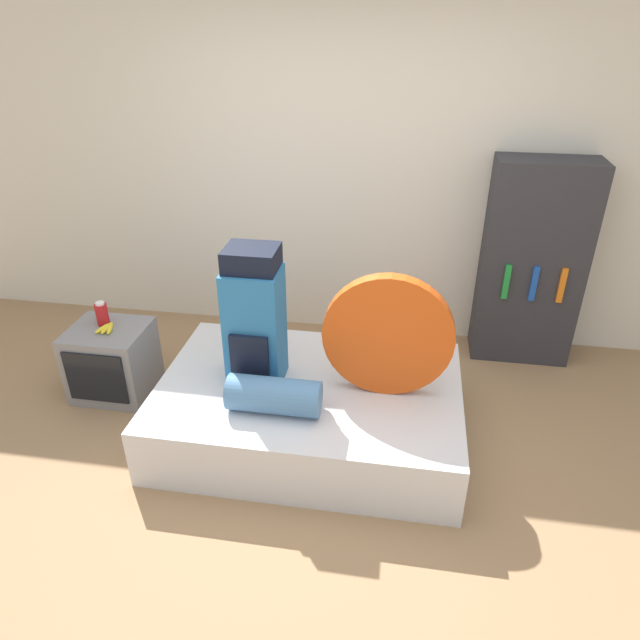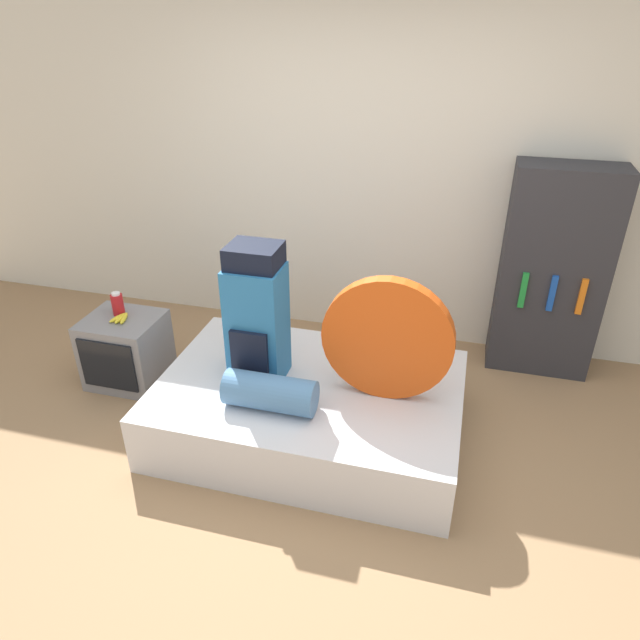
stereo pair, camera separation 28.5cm
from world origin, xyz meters
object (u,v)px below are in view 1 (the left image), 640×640
sleeping_roll (274,395)px  canister (102,314)px  bookshelf (532,264)px  television (112,361)px  backpack (255,319)px  tent_bag (388,336)px

sleeping_roll → canister: canister is taller
canister → bookshelf: (2.89, 0.93, 0.17)m
bookshelf → television: bearing=-160.8°
canister → bookshelf: bookshelf is taller
backpack → television: backpack is taller
television → canister: size_ratio=3.05×
sleeping_roll → bookshelf: size_ratio=0.35×
sleeping_roll → television: sleeping_roll is taller
tent_bag → backpack: bearing=-180.0°
sleeping_roll → canister: 1.44m
backpack → television: (-1.10, 0.21, -0.54)m
bookshelf → backpack: bearing=-145.5°
sleeping_roll → television: size_ratio=1.03×
sleeping_roll → bookshelf: 2.19m
backpack → canister: (-1.14, 0.27, -0.21)m
tent_bag → canister: tent_bag is taller
backpack → sleeping_roll: 0.47m
television → backpack: bearing=-10.8°
television → bookshelf: bearing=19.2°
tent_bag → sleeping_roll: bearing=-153.6°
tent_bag → sleeping_roll: tent_bag is taller
backpack → tent_bag: backpack is taller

